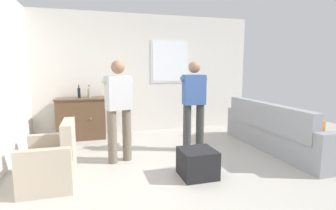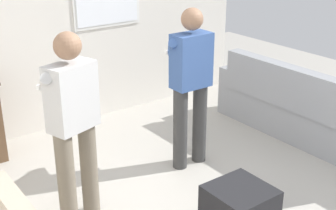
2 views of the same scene
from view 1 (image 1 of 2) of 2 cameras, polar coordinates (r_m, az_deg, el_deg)
The scene contains 10 objects.
ground at distance 4.17m, azimuth 3.42°, elevation -13.88°, with size 10.40×10.40×0.00m, color #B2ADA3.
wall_back_with_window at distance 6.43m, azimuth -4.38°, elevation 6.81°, with size 5.20×0.15×2.80m.
couch at distance 5.36m, azimuth 21.88°, elevation -5.50°, with size 0.57×2.63×0.91m.
armchair at distance 3.94m, azimuth -23.93°, elevation -11.47°, with size 0.65×0.88×0.85m.
sideboard_cabinet at distance 6.04m, azimuth -18.35°, elevation -2.78°, with size 1.05×0.49×0.91m.
bottle_wine_green at distance 6.01m, azimuth -16.75°, elevation 2.60°, with size 0.07×0.07×0.27m.
bottle_liquor_amber at distance 5.99m, azimuth -18.80°, elevation 2.57°, with size 0.06×0.06×0.28m.
ottoman at distance 3.89m, azimuth 6.42°, elevation -12.44°, with size 0.49×0.49×0.40m, color black.
person_standing_left at distance 4.36m, azimuth -10.70°, elevation -0.22°, with size 0.53×0.52×1.68m.
person_standing_right at distance 4.90m, azimuth 5.61°, elevation 0.81°, with size 0.56×0.47×1.68m.
Camera 1 is at (-1.31, -3.63, 1.57)m, focal length 28.00 mm.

